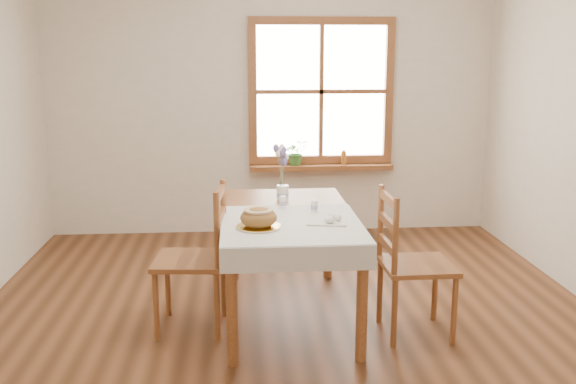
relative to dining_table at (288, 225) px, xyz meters
name	(u,v)px	position (x,y,z in m)	size (l,w,h in m)	color
ground	(291,332)	(0.00, -0.30, -0.66)	(5.00, 5.00, 0.00)	brown
room_walls	(292,75)	(0.00, -0.30, 1.04)	(4.60, 5.10, 2.65)	white
window	(321,92)	(0.50, 2.17, 0.79)	(1.46, 0.08, 1.46)	#97572E
window_sill	(321,167)	(0.50, 2.10, 0.03)	(1.46, 0.20, 0.05)	#97572E
dining_table	(288,225)	(0.00, 0.00, 0.00)	(0.90, 1.60, 0.75)	#97572E
table_linen	(292,224)	(0.00, -0.30, 0.09)	(0.91, 0.99, 0.01)	white
chair_left	(190,258)	(-0.67, -0.17, -0.17)	(0.46, 0.49, 0.99)	#97572E
chair_right	(417,263)	(0.83, -0.37, -0.18)	(0.46, 0.48, 0.98)	#97572E
bread_plate	(259,227)	(-0.22, -0.40, 0.10)	(0.27, 0.27, 0.01)	white
bread_loaf	(259,216)	(-0.22, -0.40, 0.17)	(0.23, 0.23, 0.13)	olive
egg_napkin	(327,221)	(0.23, -0.30, 0.10)	(0.26, 0.22, 0.01)	white
eggs	(327,217)	(0.23, -0.30, 0.13)	(0.20, 0.18, 0.04)	white
salt_shaker	(283,202)	(-0.03, 0.09, 0.14)	(0.05, 0.05, 0.10)	white
pepper_shaker	(314,206)	(0.18, -0.04, 0.14)	(0.05, 0.05, 0.09)	white
flower_vase	(283,193)	(-0.01, 0.42, 0.14)	(0.09, 0.09, 0.10)	white
lavender_bouquet	(283,167)	(-0.01, 0.42, 0.34)	(0.16, 0.16, 0.30)	#635190
potted_plant	(296,155)	(0.24, 2.10, 0.15)	(0.23, 0.26, 0.20)	#39732E
amber_bottle	(344,157)	(0.73, 2.10, 0.12)	(0.05, 0.05, 0.15)	#B06A20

